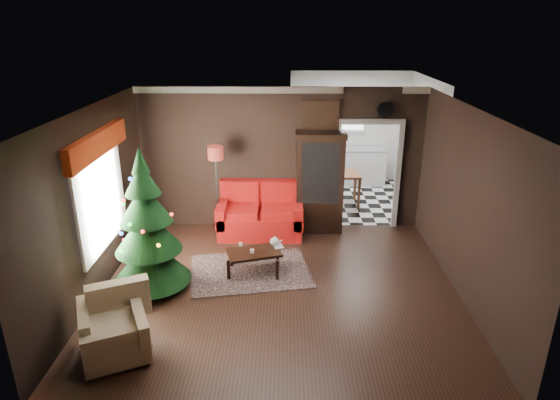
{
  "coord_description": "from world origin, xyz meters",
  "views": [
    {
      "loc": [
        0.1,
        -6.45,
        3.93
      ],
      "look_at": [
        0.0,
        0.9,
        1.15
      ],
      "focal_mm": 30.38,
      "sensor_mm": 36.0,
      "label": 1
    }
  ],
  "objects_px": {
    "loveseat": "(260,210)",
    "kitchen_table": "(343,189)",
    "teapot": "(275,241)",
    "curio_cabinet": "(319,185)",
    "floor_lamp": "(218,194)",
    "coffee_table": "(254,262)",
    "armchair": "(113,325)",
    "wall_clock": "(385,110)",
    "christmas_tree": "(147,227)"
  },
  "relations": [
    {
      "from": "floor_lamp",
      "to": "teapot",
      "type": "bearing_deg",
      "value": -49.96
    },
    {
      "from": "christmas_tree",
      "to": "curio_cabinet",
      "type": "bearing_deg",
      "value": 39.72
    },
    {
      "from": "loveseat",
      "to": "kitchen_table",
      "type": "height_order",
      "value": "loveseat"
    },
    {
      "from": "curio_cabinet",
      "to": "armchair",
      "type": "bearing_deg",
      "value": -125.46
    },
    {
      "from": "curio_cabinet",
      "to": "teapot",
      "type": "relative_size",
      "value": 10.72
    },
    {
      "from": "christmas_tree",
      "to": "wall_clock",
      "type": "relative_size",
      "value": 7.16
    },
    {
      "from": "wall_clock",
      "to": "kitchen_table",
      "type": "xyz_separation_m",
      "value": [
        -0.55,
        1.25,
        -2.0
      ]
    },
    {
      "from": "curio_cabinet",
      "to": "coffee_table",
      "type": "distance_m",
      "value": 2.25
    },
    {
      "from": "teapot",
      "to": "wall_clock",
      "type": "bearing_deg",
      "value": 40.51
    },
    {
      "from": "curio_cabinet",
      "to": "armchair",
      "type": "height_order",
      "value": "curio_cabinet"
    },
    {
      "from": "floor_lamp",
      "to": "teapot",
      "type": "xyz_separation_m",
      "value": [
        1.13,
        -1.34,
        -0.35
      ]
    },
    {
      "from": "curio_cabinet",
      "to": "kitchen_table",
      "type": "relative_size",
      "value": 2.53
    },
    {
      "from": "loveseat",
      "to": "christmas_tree",
      "type": "relative_size",
      "value": 0.74
    },
    {
      "from": "floor_lamp",
      "to": "kitchen_table",
      "type": "height_order",
      "value": "floor_lamp"
    },
    {
      "from": "curio_cabinet",
      "to": "teapot",
      "type": "height_order",
      "value": "curio_cabinet"
    },
    {
      "from": "coffee_table",
      "to": "kitchen_table",
      "type": "bearing_deg",
      "value": 60.23
    },
    {
      "from": "armchair",
      "to": "loveseat",
      "type": "bearing_deg",
      "value": 41.67
    },
    {
      "from": "loveseat",
      "to": "teapot",
      "type": "relative_size",
      "value": 9.59
    },
    {
      "from": "curio_cabinet",
      "to": "wall_clock",
      "type": "xyz_separation_m",
      "value": [
        1.2,
        0.18,
        1.43
      ]
    },
    {
      "from": "coffee_table",
      "to": "christmas_tree",
      "type": "bearing_deg",
      "value": -162.03
    },
    {
      "from": "armchair",
      "to": "teapot",
      "type": "relative_size",
      "value": 4.68
    },
    {
      "from": "christmas_tree",
      "to": "kitchen_table",
      "type": "relative_size",
      "value": 3.05
    },
    {
      "from": "curio_cabinet",
      "to": "christmas_tree",
      "type": "relative_size",
      "value": 0.83
    },
    {
      "from": "christmas_tree",
      "to": "armchair",
      "type": "bearing_deg",
      "value": -91.17
    },
    {
      "from": "loveseat",
      "to": "coffee_table",
      "type": "xyz_separation_m",
      "value": [
        -0.03,
        -1.54,
        -0.3
      ]
    },
    {
      "from": "loveseat",
      "to": "floor_lamp",
      "type": "distance_m",
      "value": 0.88
    },
    {
      "from": "loveseat",
      "to": "teapot",
      "type": "height_order",
      "value": "loveseat"
    },
    {
      "from": "curio_cabinet",
      "to": "loveseat",
      "type": "bearing_deg",
      "value": -169.17
    },
    {
      "from": "loveseat",
      "to": "curio_cabinet",
      "type": "relative_size",
      "value": 0.89
    },
    {
      "from": "curio_cabinet",
      "to": "christmas_tree",
      "type": "distance_m",
      "value": 3.55
    },
    {
      "from": "coffee_table",
      "to": "floor_lamp",
      "type": "bearing_deg",
      "value": 116.96
    },
    {
      "from": "curio_cabinet",
      "to": "coffee_table",
      "type": "relative_size",
      "value": 2.23
    },
    {
      "from": "wall_clock",
      "to": "teapot",
      "type": "bearing_deg",
      "value": -139.49
    },
    {
      "from": "loveseat",
      "to": "coffee_table",
      "type": "distance_m",
      "value": 1.57
    },
    {
      "from": "floor_lamp",
      "to": "armchair",
      "type": "bearing_deg",
      "value": -102.34
    },
    {
      "from": "christmas_tree",
      "to": "kitchen_table",
      "type": "height_order",
      "value": "christmas_tree"
    },
    {
      "from": "teapot",
      "to": "coffee_table",
      "type": "bearing_deg",
      "value": -149.04
    },
    {
      "from": "floor_lamp",
      "to": "coffee_table",
      "type": "relative_size",
      "value": 2.2
    },
    {
      "from": "christmas_tree",
      "to": "teapot",
      "type": "xyz_separation_m",
      "value": [
        1.89,
        0.71,
        -0.57
      ]
    },
    {
      "from": "wall_clock",
      "to": "loveseat",
      "type": "bearing_deg",
      "value": -170.34
    },
    {
      "from": "coffee_table",
      "to": "curio_cabinet",
      "type": "bearing_deg",
      "value": 56.28
    },
    {
      "from": "christmas_tree",
      "to": "coffee_table",
      "type": "relative_size",
      "value": 2.69
    },
    {
      "from": "loveseat",
      "to": "kitchen_table",
      "type": "xyz_separation_m",
      "value": [
        1.8,
        1.65,
        -0.12
      ]
    },
    {
      "from": "loveseat",
      "to": "kitchen_table",
      "type": "distance_m",
      "value": 2.45
    },
    {
      "from": "loveseat",
      "to": "curio_cabinet",
      "type": "distance_m",
      "value": 1.25
    },
    {
      "from": "floor_lamp",
      "to": "christmas_tree",
      "type": "distance_m",
      "value": 2.2
    },
    {
      "from": "curio_cabinet",
      "to": "kitchen_table",
      "type": "height_order",
      "value": "curio_cabinet"
    },
    {
      "from": "curio_cabinet",
      "to": "floor_lamp",
      "type": "bearing_deg",
      "value": -173.58
    },
    {
      "from": "teapot",
      "to": "curio_cabinet",
      "type": "bearing_deg",
      "value": 61.79
    },
    {
      "from": "armchair",
      "to": "coffee_table",
      "type": "distance_m",
      "value": 2.66
    }
  ]
}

